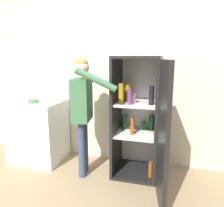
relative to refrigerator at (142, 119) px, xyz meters
name	(u,v)px	position (x,y,z in m)	size (l,w,h in m)	color
ground_plane	(101,194)	(-0.39, -0.54, -0.81)	(12.00, 12.00, 0.00)	tan
wall_back	(121,79)	(-0.39, 0.44, 0.47)	(7.00, 0.06, 2.55)	beige
refrigerator	(142,119)	(0.00, 0.00, 0.00)	(0.74, 1.20, 1.60)	black
person	(82,101)	(-0.76, -0.15, 0.23)	(0.65, 0.50, 1.60)	#384770
counter	(38,131)	(-1.61, 0.07, -0.34)	(0.76, 0.63, 0.93)	white
bowl	(33,101)	(-1.59, -0.02, 0.15)	(0.15, 0.15, 0.05)	#517F5B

